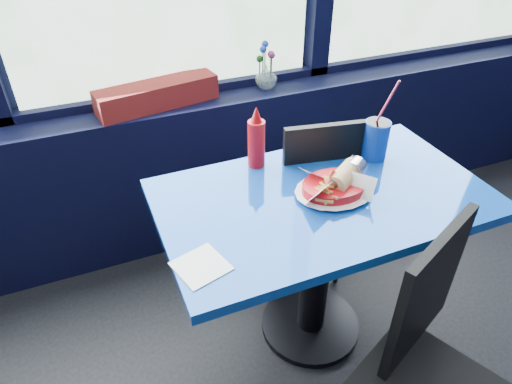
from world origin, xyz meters
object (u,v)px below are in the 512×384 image
(near_table, at_px, (320,232))
(soda_cup, at_px, (376,139))
(chair_near_back, at_px, (308,190))
(flower_vase, at_px, (266,74))
(chair_near_front, at_px, (426,359))
(food_basket, at_px, (336,185))
(ketchup_bottle, at_px, (256,140))
(planter_box, at_px, (157,95))

(near_table, bearing_deg, soda_cup, 25.68)
(chair_near_back, distance_m, flower_vase, 0.65)
(chair_near_front, height_order, chair_near_back, chair_near_front)
(food_basket, distance_m, ketchup_bottle, 0.35)
(food_basket, bearing_deg, chair_near_back, 67.60)
(near_table, bearing_deg, planter_box, 115.20)
(flower_vase, relative_size, ketchup_bottle, 0.93)
(chair_near_back, xyz_separation_m, food_basket, (-0.08, -0.33, 0.26))
(flower_vase, height_order, soda_cup, soda_cup)
(chair_near_front, relative_size, soda_cup, 2.70)
(near_table, relative_size, chair_near_front, 1.32)
(near_table, xyz_separation_m, flower_vase, (0.15, 0.87, 0.30))
(chair_near_front, distance_m, ketchup_bottle, 0.95)
(food_basket, bearing_deg, near_table, 161.60)
(chair_near_back, relative_size, planter_box, 1.60)
(near_table, bearing_deg, chair_near_back, 69.17)
(near_table, relative_size, chair_near_back, 1.32)
(flower_vase, bearing_deg, planter_box, -179.40)
(chair_near_front, height_order, ketchup_bottle, ketchup_bottle)
(chair_near_back, xyz_separation_m, ketchup_bottle, (-0.27, -0.04, 0.34))
(near_table, distance_m, chair_near_back, 0.35)
(chair_near_front, distance_m, planter_box, 1.55)
(flower_vase, height_order, food_basket, flower_vase)
(food_basket, distance_m, soda_cup, 0.32)
(chair_near_front, xyz_separation_m, ketchup_bottle, (-0.19, 0.87, 0.34))
(flower_vase, height_order, ketchup_bottle, flower_vase)
(near_table, height_order, flower_vase, flower_vase)
(planter_box, bearing_deg, chair_near_front, -82.81)
(chair_near_front, relative_size, flower_vase, 3.89)
(chair_near_back, height_order, soda_cup, soda_cup)
(chair_near_front, relative_size, planter_box, 1.60)
(ketchup_bottle, bearing_deg, flower_vase, 63.12)
(chair_near_back, bearing_deg, planter_box, -35.42)
(planter_box, distance_m, soda_cup, 1.01)
(chair_near_front, bearing_deg, food_basket, 65.92)
(planter_box, relative_size, food_basket, 1.95)
(soda_cup, bearing_deg, ketchup_bottle, 164.42)
(flower_vase, bearing_deg, near_table, -99.67)
(near_table, relative_size, ketchup_bottle, 4.76)
(planter_box, distance_m, ketchup_bottle, 0.63)
(near_table, distance_m, flower_vase, 0.93)
(near_table, xyz_separation_m, ketchup_bottle, (-0.15, 0.28, 0.29))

